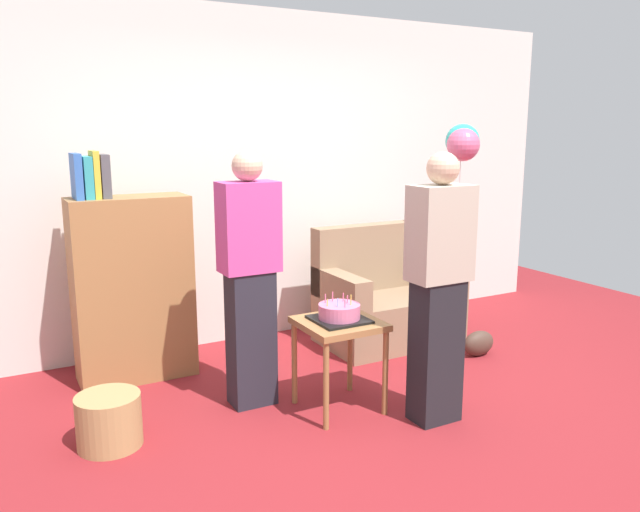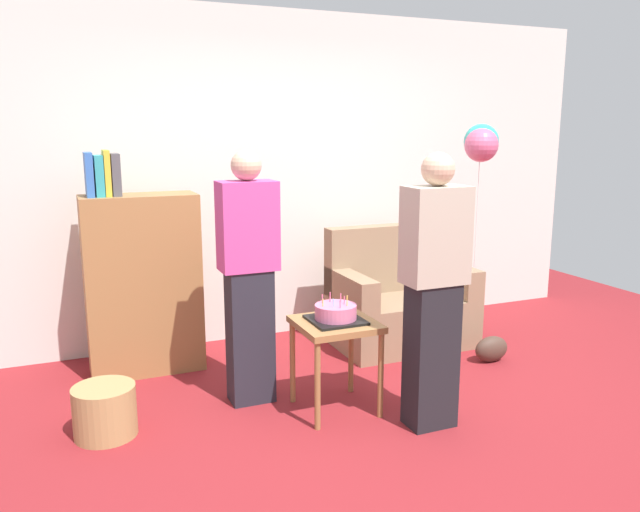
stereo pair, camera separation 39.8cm
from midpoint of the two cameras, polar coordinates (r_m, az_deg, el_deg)
ground_plane at (r=3.90m, az=9.51°, el=-15.47°), size 8.00×8.00×0.00m
wall_back at (r=5.33m, az=-1.90°, el=7.12°), size 6.00×0.10×2.70m
couch at (r=5.28m, az=9.30°, el=-4.22°), size 1.10×0.70×0.96m
bookshelf at (r=4.66m, az=-13.50°, el=-2.24°), size 0.80×0.36×1.61m
side_table at (r=3.95m, az=4.32°, el=-7.17°), size 0.48×0.48×0.58m
birthday_cake at (r=3.91m, az=4.35°, el=-5.25°), size 0.32×0.32×0.17m
person_blowing_candles at (r=3.99m, az=-3.65°, el=-1.94°), size 0.36×0.22×1.63m
person_holding_cake at (r=3.74m, az=13.27°, el=-3.15°), size 0.36×0.22×1.63m
wicker_basket at (r=3.89m, az=-16.11°, el=-13.39°), size 0.36×0.36×0.30m
handbag at (r=5.09m, az=17.46°, el=-8.07°), size 0.28×0.14×0.20m
balloon_bunch at (r=5.33m, az=16.52°, el=9.76°), size 0.32×0.33×1.79m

